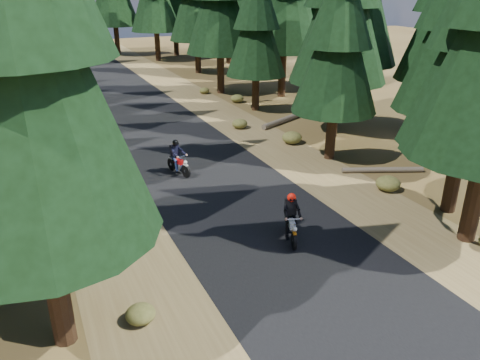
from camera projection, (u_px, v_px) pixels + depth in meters
name	position (u px, v px, depth m)	size (l,w,h in m)	color
ground	(258.00, 225.00, 16.07)	(120.00, 120.00, 0.00)	#4A381A
road	(206.00, 175.00, 20.24)	(6.00, 100.00, 0.01)	black
shoulder_l	(97.00, 193.00, 18.45)	(3.20, 100.00, 0.01)	brown
shoulder_r	(297.00, 159.00, 22.03)	(3.20, 100.00, 0.01)	brown
log_near	(290.00, 118.00, 28.14)	(0.32, 0.32, 5.24)	#4C4233
log_far	(383.00, 170.00, 20.44)	(0.24, 0.24, 3.56)	#4C4233
understory_shrubs	(200.00, 150.00, 22.41)	(15.02, 29.75, 0.65)	#474C1E
rider_lead	(291.00, 225.00, 14.92)	(1.14, 1.84, 1.58)	white
rider_follow	(178.00, 163.00, 20.14)	(0.94, 1.76, 1.51)	#9B0A0A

